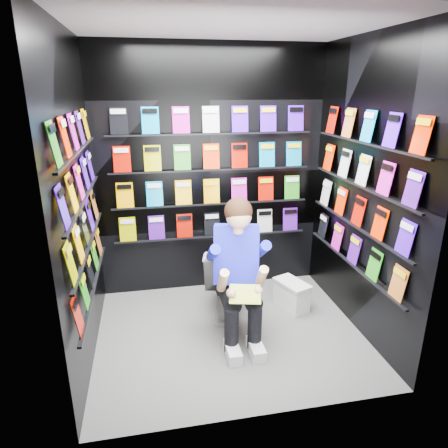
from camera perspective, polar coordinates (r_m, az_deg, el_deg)
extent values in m
plane|color=#61615F|center=(3.84, 0.84, -15.37)|extent=(2.40, 2.40, 0.00)
plane|color=white|center=(3.21, 1.08, 26.73)|extent=(2.40, 2.40, 0.00)
cube|color=black|center=(4.25, -1.87, 7.16)|extent=(2.40, 0.04, 2.60)
cube|color=black|center=(2.37, 5.97, -2.55)|extent=(2.40, 0.04, 2.60)
cube|color=black|center=(3.27, -20.13, 2.41)|extent=(0.04, 2.00, 2.60)
cube|color=black|center=(3.72, 19.38, 4.41)|extent=(0.04, 2.00, 2.60)
imported|color=white|center=(4.01, 0.44, -7.70)|extent=(0.58, 0.83, 0.73)
cube|color=silver|center=(4.22, 9.62, -10.12)|extent=(0.31, 0.41, 0.27)
cube|color=silver|center=(4.15, 9.73, -8.33)|extent=(0.34, 0.43, 0.03)
cube|color=green|center=(3.28, 3.03, -9.97)|extent=(0.28, 0.20, 0.11)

